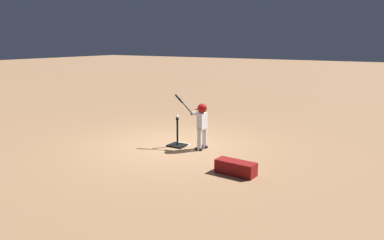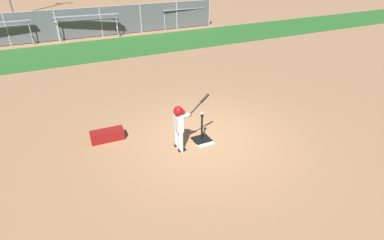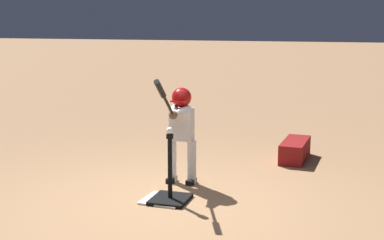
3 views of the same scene
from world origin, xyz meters
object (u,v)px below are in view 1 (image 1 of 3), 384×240
batting_tee (178,142)px  baseball (177,116)px  equipment_bag (236,168)px  batter_child (201,120)px

batting_tee → baseball: size_ratio=10.16×
batting_tee → baseball: 0.68m
baseball → equipment_bag: size_ratio=0.09×
batting_tee → batter_child: bearing=-172.2°
batter_child → baseball: 0.66m
batting_tee → equipment_bag: batting_tee is taller
equipment_bag → baseball: bearing=-23.8°
batting_tee → equipment_bag: (-2.18, 1.11, 0.04)m
batter_child → equipment_bag: batter_child is taller
batting_tee → batter_child: size_ratio=0.56×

